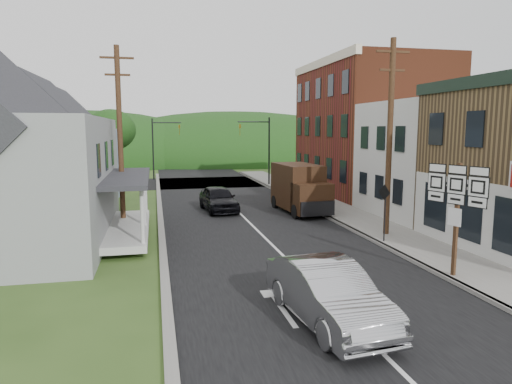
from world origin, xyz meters
TOP-DOWN VIEW (x-y plane):
  - ground at (0.00, 0.00)m, footprint 120.00×120.00m
  - road at (0.00, 10.00)m, footprint 9.00×90.00m
  - cross_road at (0.00, 27.00)m, footprint 60.00×9.00m
  - sidewalk_right at (5.90, 8.00)m, footprint 2.80×55.00m
  - curb_right at (4.55, 8.00)m, footprint 0.20×55.00m
  - curb_left at (-4.65, 8.00)m, footprint 0.30×55.00m
  - storefront_white at (11.30, 7.50)m, footprint 8.00×7.00m
  - storefront_red at (11.30, 17.00)m, footprint 8.00×12.00m
  - house_blue at (-11.00, 17.00)m, footprint 7.14×8.16m
  - house_cream at (-11.50, 26.00)m, footprint 7.14×8.16m
  - utility_pole_right at (5.60, 3.50)m, footprint 1.60×0.26m
  - utility_pole_left at (-6.50, 8.00)m, footprint 1.60×0.26m
  - traffic_signal_right at (4.30, 23.50)m, footprint 2.87×0.20m
  - traffic_signal_left at (-4.30, 30.50)m, footprint 2.87×0.20m
  - tree_left_d at (-9.00, 32.00)m, footprint 4.80×4.80m
  - forested_ridge at (0.00, 55.00)m, footprint 90.00×30.00m
  - silver_sedan at (-0.60, -4.90)m, footprint 2.19×4.95m
  - dark_sedan at (-1.13, 11.77)m, footprint 2.22×4.64m
  - delivery_van at (3.59, 10.32)m, footprint 2.42×5.28m
  - route_sign_cluster at (4.75, -2.58)m, footprint 0.78×2.06m
  - warning_sign at (4.78, 2.19)m, footprint 0.22×0.67m

SIDE VIEW (x-z plane):
  - ground at x=0.00m, z-range 0.00..0.00m
  - road at x=0.00m, z-range -0.01..0.01m
  - cross_road at x=0.00m, z-range -0.01..0.01m
  - forested_ridge at x=0.00m, z-range -8.00..8.00m
  - curb_left at x=-4.65m, z-range 0.00..0.12m
  - sidewalk_right at x=5.90m, z-range 0.00..0.15m
  - curb_right at x=4.55m, z-range 0.00..0.15m
  - dark_sedan at x=-1.13m, z-range 0.00..1.53m
  - silver_sedan at x=-0.60m, z-range 0.00..1.58m
  - delivery_van at x=3.59m, z-range 0.02..2.90m
  - warning_sign at x=4.78m, z-range 0.50..2.99m
  - route_sign_cluster at x=4.75m, z-range 0.71..4.47m
  - storefront_white at x=11.30m, z-range 0.00..6.50m
  - house_blue at x=-11.00m, z-range 0.05..7.33m
  - house_cream at x=-11.50m, z-range 0.05..7.33m
  - traffic_signal_right at x=4.30m, z-range 0.76..6.76m
  - traffic_signal_left at x=-4.30m, z-range 0.76..6.76m
  - utility_pole_right at x=5.60m, z-range 0.16..9.16m
  - utility_pole_left at x=-6.50m, z-range 0.16..9.16m
  - tree_left_d at x=-9.00m, z-range 1.41..8.35m
  - storefront_red at x=11.30m, z-range 0.00..10.00m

